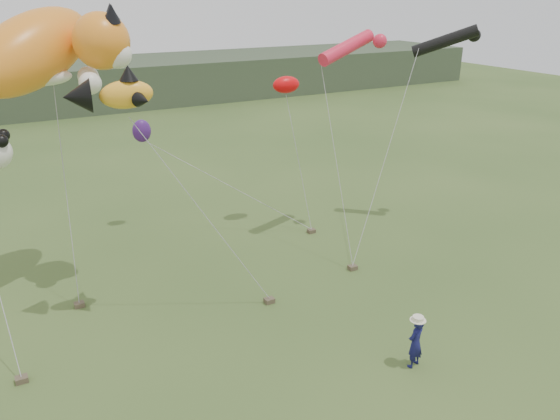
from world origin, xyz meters
The scene contains 8 objects.
ground centered at (0.00, 0.00, 0.00)m, with size 120.00×120.00×0.00m, color #385123.
headland centered at (-3.11, 44.69, 1.92)m, with size 90.00×13.00×4.00m.
festival_attendant centered at (1.65, -1.72, 0.81)m, with size 0.59×0.39×1.62m, color #14154C.
sandbag_anchors centered at (-1.60, 5.02, 0.09)m, with size 13.08×5.20×0.18m.
cat_kite centered at (-6.11, 8.21, 8.62)m, with size 6.57×4.93×3.77m.
fish_kite centered at (-4.98, 4.91, 7.60)m, with size 2.64×1.76×1.34m.
tube_kites centered at (7.76, 7.18, 8.34)m, with size 7.72×2.55×1.53m.
misc_kites centered at (1.27, 10.75, 5.79)m, with size 6.99×3.17×2.81m.
Camera 1 is at (-8.23, -11.58, 10.38)m, focal length 35.00 mm.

